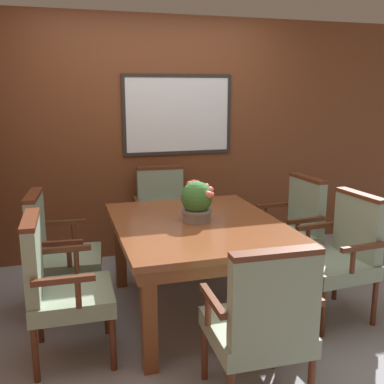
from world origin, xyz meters
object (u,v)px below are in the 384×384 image
chair_right_far (292,226)px  chair_right_near (341,252)px  chair_head_near (262,321)px  dining_table (198,234)px  chair_left_near (58,283)px  chair_left_far (56,249)px  potted_plant (197,201)px  chair_head_far (163,212)px

chair_right_far → chair_right_near: bearing=-0.9°
chair_right_near → chair_head_near: bearing=-56.6°
dining_table → chair_right_near: size_ratio=1.58×
chair_right_far → chair_left_near: 2.15m
chair_right_far → chair_left_far: size_ratio=1.00×
chair_left_near → chair_right_near: 2.06m
chair_head_near → chair_left_near: same height
chair_head_near → potted_plant: bearing=-88.2°
chair_left_far → chair_head_far: (1.03, 0.81, 0.00)m
dining_table → chair_head_far: bearing=90.6°
chair_left_far → chair_right_near: same height
chair_left_far → chair_right_near: size_ratio=1.00×
chair_left_near → chair_left_far: bearing=2.4°
dining_table → chair_head_near: (0.01, -1.14, -0.13)m
chair_right_far → potted_plant: bearing=-76.1°
chair_right_far → potted_plant: (-1.00, -0.31, 0.38)m
chair_right_near → chair_head_far: size_ratio=1.00×
chair_left_near → chair_head_far: bearing=-33.1°
dining_table → potted_plant: (0.00, 0.03, 0.25)m
chair_right_near → potted_plant: 1.16m
chair_right_far → chair_head_near: same height
chair_left_near → chair_right_near: bearing=-89.0°
chair_left_far → chair_left_near: same height
chair_head_far → potted_plant: (0.02, -1.11, 0.38)m
dining_table → chair_left_far: size_ratio=1.58×
chair_right_far → potted_plant: 1.11m
chair_right_near → chair_right_far: bearing=178.5°
dining_table → chair_head_near: bearing=-89.6°
potted_plant → chair_left_far: bearing=164.3°
chair_right_far → chair_left_far: (-2.05, -0.02, 0.00)m
chair_right_far → chair_head_far: 1.29m
chair_head_near → chair_head_far: 2.28m
dining_table → chair_right_far: (1.00, 0.34, -0.13)m
chair_left_far → chair_right_near: bearing=-102.7°
chair_head_far → chair_right_near: bearing=-52.9°
chair_right_far → potted_plant: potted_plant is taller
chair_left_far → chair_left_near: bearing=-173.3°
chair_right_far → chair_left_far: 2.05m
chair_left_far → potted_plant: size_ratio=3.13×
dining_table → chair_left_near: bearing=-161.4°
chair_right_near → chair_head_far: bearing=-149.2°
chair_right_far → chair_left_near: bearing=-74.7°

